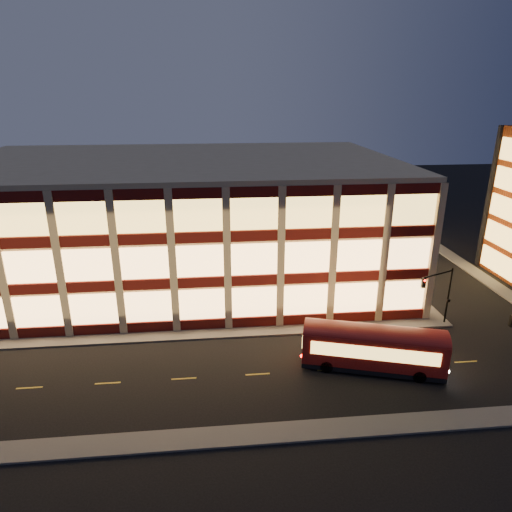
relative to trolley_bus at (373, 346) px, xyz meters
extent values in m
plane|color=black|center=(-13.59, 6.07, -2.15)|extent=(200.00, 200.00, 0.00)
cube|color=#514F4C|center=(-16.59, 7.07, -2.07)|extent=(54.00, 2.00, 0.15)
cube|color=#514F4C|center=(9.41, 23.07, -2.07)|extent=(2.00, 30.00, 0.15)
cube|color=#514F4C|center=(20.41, 23.07, -2.07)|extent=(2.00, 30.00, 0.15)
cube|color=#514F4C|center=(-13.59, -6.93, -2.07)|extent=(100.00, 2.00, 0.15)
cube|color=tan|center=(-16.59, 23.07, 4.85)|extent=(50.00, 30.00, 14.00)
cube|color=tan|center=(-16.59, 23.07, 12.10)|extent=(50.40, 30.40, 0.50)
cube|color=#470C0A|center=(-16.59, 7.95, -1.50)|extent=(50.10, 0.25, 1.00)
cube|color=#FFBB6B|center=(-16.59, 7.97, 0.60)|extent=(49.00, 0.20, 3.00)
cube|color=#470C0A|center=(8.53, 23.07, -1.50)|extent=(0.25, 30.10, 1.00)
cube|color=#FFBB6B|center=(8.51, 23.07, 0.60)|extent=(0.20, 29.00, 3.00)
cube|color=#470C0A|center=(-16.59, 7.95, 2.90)|extent=(50.10, 0.25, 1.00)
cube|color=#FFBB6B|center=(-16.59, 7.97, 5.00)|extent=(49.00, 0.20, 3.00)
cube|color=#470C0A|center=(8.53, 23.07, 2.90)|extent=(0.25, 30.10, 1.00)
cube|color=#FFBB6B|center=(8.51, 23.07, 5.00)|extent=(0.20, 29.00, 3.00)
cube|color=#470C0A|center=(-16.59, 7.95, 7.30)|extent=(50.10, 0.25, 1.00)
cube|color=#FFBB6B|center=(-16.59, 7.97, 9.40)|extent=(49.00, 0.20, 3.00)
cube|color=#470C0A|center=(8.53, 23.07, 7.30)|extent=(0.25, 30.10, 1.00)
cube|color=#FFBB6B|center=(8.51, 23.07, 9.40)|extent=(0.20, 29.00, 3.00)
cube|color=black|center=(22.41, 22.07, 6.85)|extent=(0.60, 0.60, 18.00)
cube|color=#FFC659|center=(22.33, 18.07, -0.35)|extent=(0.16, 6.60, 2.60)
cube|color=#FFC659|center=(22.33, 18.07, 3.05)|extent=(0.16, 6.60, 2.60)
cube|color=#FFC659|center=(22.33, 18.07, 6.45)|extent=(0.16, 6.60, 2.60)
cylinder|color=black|center=(9.91, 6.87, 0.85)|extent=(0.18, 0.18, 6.00)
cylinder|color=black|center=(8.16, 6.12, 3.55)|extent=(3.56, 1.63, 0.14)
cube|color=black|center=(6.41, 5.37, 3.05)|extent=(0.32, 0.32, 0.95)
sphere|color=#FF0C05|center=(6.41, 5.19, 3.35)|extent=(0.20, 0.20, 0.20)
cube|color=black|center=(9.91, 6.67, 0.45)|extent=(0.25, 0.18, 0.28)
cube|color=black|center=(9.91, -2.43, 3.05)|extent=(0.32, 0.32, 0.95)
cube|color=maroon|center=(0.00, 0.00, -0.20)|extent=(11.78, 6.07, 2.63)
cube|color=black|center=(0.00, 0.00, -1.75)|extent=(11.78, 6.07, 0.40)
cylinder|color=black|center=(-3.87, -0.14, -1.63)|extent=(1.09, 0.63, 1.03)
cylinder|color=black|center=(-3.14, 2.27, -1.63)|extent=(1.09, 0.63, 1.03)
cylinder|color=black|center=(3.14, -2.27, -1.63)|extent=(1.09, 0.63, 1.03)
cylinder|color=black|center=(3.87, 0.14, -1.63)|extent=(1.09, 0.63, 1.03)
cube|color=#FFC659|center=(-0.43, -1.40, 0.14)|extent=(9.65, 2.99, 1.14)
cube|color=#FFC659|center=(0.43, 1.40, 0.14)|extent=(9.65, 2.99, 1.14)
camera|label=1|loc=(-12.94, -31.59, 19.77)|focal=32.00mm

